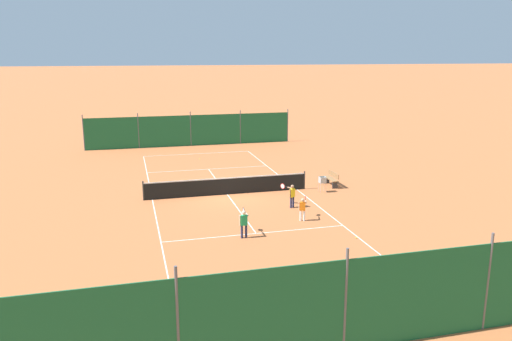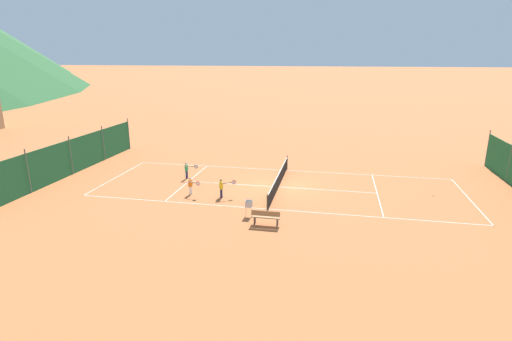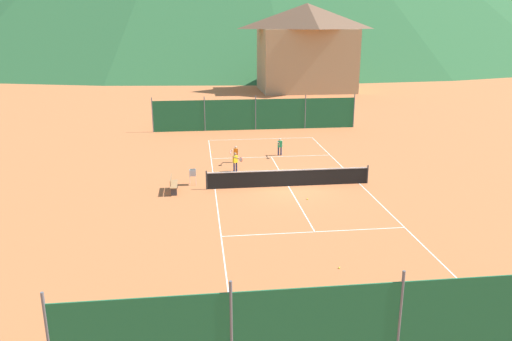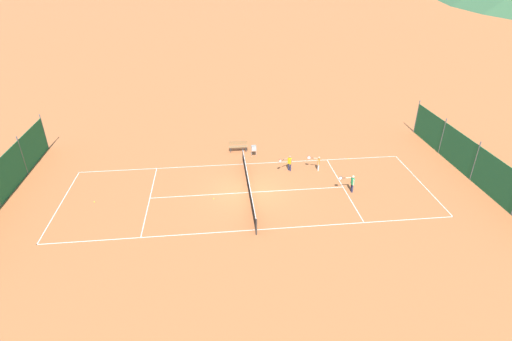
{
  "view_description": "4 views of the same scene",
  "coord_description": "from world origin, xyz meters",
  "px_view_note": "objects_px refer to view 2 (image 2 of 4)",
  "views": [
    {
      "loc": [
        5.19,
        26.27,
        7.67
      ],
      "look_at": [
        -1.98,
        -1.24,
        0.97
      ],
      "focal_mm": 35.0,
      "sensor_mm": 36.0,
      "label": 1
    },
    {
      "loc": [
        -25.31,
        -3.5,
        8.55
      ],
      "look_at": [
        -0.5,
        1.46,
        1.21
      ],
      "focal_mm": 28.0,
      "sensor_mm": 36.0,
      "label": 2
    },
    {
      "loc": [
        -4.96,
        -26.08,
        8.79
      ],
      "look_at": [
        -1.8,
        0.25,
        0.9
      ],
      "focal_mm": 35.0,
      "sensor_mm": 36.0,
      "label": 3
    },
    {
      "loc": [
        22.36,
        -1.98,
        13.77
      ],
      "look_at": [
        -0.7,
        0.56,
        1.24
      ],
      "focal_mm": 28.0,
      "sensor_mm": 36.0,
      "label": 4
    }
  ],
  "objects_px": {
    "tennis_ball_mid_court": "(433,196)",
    "ball_hopper": "(249,205)",
    "tennis_net": "(279,180)",
    "tennis_ball_far_corner": "(313,186)",
    "player_far_service": "(187,169)",
    "player_far_baseline": "(191,185)",
    "tennis_ball_service_box": "(141,198)",
    "player_near_service": "(222,187)",
    "courtside_bench": "(266,217)"
  },
  "relations": [
    {
      "from": "player_near_service",
      "to": "tennis_ball_service_box",
      "type": "distance_m",
      "value": 5.07
    },
    {
      "from": "tennis_ball_mid_court",
      "to": "player_near_service",
      "type": "bearing_deg",
      "value": 102.19
    },
    {
      "from": "courtside_bench",
      "to": "ball_hopper",
      "type": "bearing_deg",
      "value": 47.59
    },
    {
      "from": "tennis_net",
      "to": "player_far_baseline",
      "type": "bearing_deg",
      "value": 115.84
    },
    {
      "from": "tennis_ball_far_corner",
      "to": "courtside_bench",
      "type": "bearing_deg",
      "value": 163.41
    },
    {
      "from": "player_far_baseline",
      "to": "tennis_ball_mid_court",
      "type": "bearing_deg",
      "value": -80.0
    },
    {
      "from": "player_far_service",
      "to": "tennis_ball_far_corner",
      "type": "height_order",
      "value": "player_far_service"
    },
    {
      "from": "tennis_ball_service_box",
      "to": "courtside_bench",
      "type": "relative_size",
      "value": 0.04
    },
    {
      "from": "player_far_baseline",
      "to": "tennis_ball_mid_court",
      "type": "height_order",
      "value": "player_far_baseline"
    },
    {
      "from": "player_far_baseline",
      "to": "tennis_ball_service_box",
      "type": "height_order",
      "value": "player_far_baseline"
    },
    {
      "from": "tennis_ball_far_corner",
      "to": "ball_hopper",
      "type": "distance_m",
      "value": 6.72
    },
    {
      "from": "tennis_net",
      "to": "courtside_bench",
      "type": "height_order",
      "value": "tennis_net"
    },
    {
      "from": "tennis_ball_service_box",
      "to": "courtside_bench",
      "type": "bearing_deg",
      "value": -105.97
    },
    {
      "from": "player_far_baseline",
      "to": "courtside_bench",
      "type": "relative_size",
      "value": 0.73
    },
    {
      "from": "tennis_ball_far_corner",
      "to": "courtside_bench",
      "type": "xyz_separation_m",
      "value": [
        -6.92,
        2.06,
        0.42
      ]
    },
    {
      "from": "tennis_ball_far_corner",
      "to": "tennis_net",
      "type": "bearing_deg",
      "value": 104.0
    },
    {
      "from": "player_far_service",
      "to": "tennis_ball_far_corner",
      "type": "bearing_deg",
      "value": -90.33
    },
    {
      "from": "tennis_net",
      "to": "player_far_baseline",
      "type": "height_order",
      "value": "player_far_baseline"
    },
    {
      "from": "tennis_ball_service_box",
      "to": "tennis_ball_mid_court",
      "type": "bearing_deg",
      "value": -77.12
    },
    {
      "from": "tennis_ball_service_box",
      "to": "tennis_ball_mid_court",
      "type": "relative_size",
      "value": 1.0
    },
    {
      "from": "tennis_ball_mid_court",
      "to": "ball_hopper",
      "type": "bearing_deg",
      "value": 116.76
    },
    {
      "from": "tennis_net",
      "to": "player_near_service",
      "type": "bearing_deg",
      "value": 130.33
    },
    {
      "from": "player_near_service",
      "to": "ball_hopper",
      "type": "relative_size",
      "value": 1.35
    },
    {
      "from": "player_near_service",
      "to": "player_far_service",
      "type": "bearing_deg",
      "value": 46.82
    },
    {
      "from": "player_far_service",
      "to": "courtside_bench",
      "type": "xyz_separation_m",
      "value": [
        -6.97,
        -6.96,
        -0.26
      ]
    },
    {
      "from": "player_far_service",
      "to": "tennis_ball_far_corner",
      "type": "relative_size",
      "value": 18.46
    },
    {
      "from": "tennis_ball_mid_court",
      "to": "player_far_service",
      "type": "bearing_deg",
      "value": 88.23
    },
    {
      "from": "tennis_ball_service_box",
      "to": "tennis_ball_far_corner",
      "type": "height_order",
      "value": "same"
    },
    {
      "from": "tennis_ball_mid_court",
      "to": "tennis_net",
      "type": "bearing_deg",
      "value": 90.66
    },
    {
      "from": "tennis_ball_far_corner",
      "to": "player_far_service",
      "type": "bearing_deg",
      "value": 89.67
    },
    {
      "from": "tennis_net",
      "to": "tennis_ball_far_corner",
      "type": "xyz_separation_m",
      "value": [
        0.57,
        -2.3,
        -0.47
      ]
    },
    {
      "from": "tennis_ball_far_corner",
      "to": "player_far_baseline",
      "type": "bearing_deg",
      "value": 112.43
    },
    {
      "from": "tennis_ball_mid_court",
      "to": "ball_hopper",
      "type": "relative_size",
      "value": 0.07
    },
    {
      "from": "tennis_ball_mid_court",
      "to": "tennis_ball_far_corner",
      "type": "bearing_deg",
      "value": 86.5
    },
    {
      "from": "ball_hopper",
      "to": "player_far_baseline",
      "type": "bearing_deg",
      "value": 57.71
    },
    {
      "from": "tennis_ball_mid_court",
      "to": "courtside_bench",
      "type": "bearing_deg",
      "value": 123.93
    },
    {
      "from": "tennis_ball_mid_court",
      "to": "player_far_baseline",
      "type": "bearing_deg",
      "value": 100.0
    },
    {
      "from": "player_far_baseline",
      "to": "tennis_ball_far_corner",
      "type": "xyz_separation_m",
      "value": [
        3.12,
        -7.56,
        -0.61
      ]
    },
    {
      "from": "tennis_net",
      "to": "tennis_ball_mid_court",
      "type": "relative_size",
      "value": 139.09
    },
    {
      "from": "player_near_service",
      "to": "ball_hopper",
      "type": "distance_m",
      "value": 3.46
    },
    {
      "from": "player_near_service",
      "to": "ball_hopper",
      "type": "xyz_separation_m",
      "value": [
        -2.6,
        -2.27,
        -0.05
      ]
    },
    {
      "from": "player_near_service",
      "to": "courtside_bench",
      "type": "relative_size",
      "value": 0.8
    },
    {
      "from": "tennis_ball_service_box",
      "to": "tennis_ball_mid_court",
      "type": "distance_m",
      "value": 18.33
    },
    {
      "from": "tennis_net",
      "to": "ball_hopper",
      "type": "distance_m",
      "value": 5.38
    },
    {
      "from": "tennis_net",
      "to": "tennis_ball_far_corner",
      "type": "height_order",
      "value": "tennis_net"
    },
    {
      "from": "tennis_net",
      "to": "tennis_ball_service_box",
      "type": "distance_m",
      "value": 8.98
    },
    {
      "from": "tennis_ball_service_box",
      "to": "player_far_service",
      "type": "bearing_deg",
      "value": -15.98
    },
    {
      "from": "tennis_net",
      "to": "tennis_ball_far_corner",
      "type": "bearing_deg",
      "value": -76.0
    },
    {
      "from": "tennis_ball_service_box",
      "to": "courtside_bench",
      "type": "distance_m",
      "value": 8.62
    },
    {
      "from": "player_near_service",
      "to": "tennis_ball_mid_court",
      "type": "relative_size",
      "value": 18.19
    }
  ]
}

